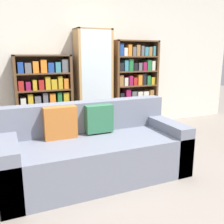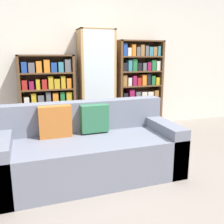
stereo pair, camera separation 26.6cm
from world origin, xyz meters
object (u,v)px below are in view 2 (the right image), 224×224
object	(u,v)px
couch	(89,150)
bookshelf_left	(48,98)
display_cabinet	(97,83)
bookshelf_right	(139,86)
wine_bottle	(134,127)

from	to	relation	value
couch	bookshelf_left	size ratio (longest dim) A/B	1.48
display_cabinet	couch	bearing A→B (deg)	-109.03
couch	bookshelf_right	bearing A→B (deg)	49.43
couch	display_cabinet	bearing A→B (deg)	70.97
bookshelf_right	wine_bottle	xyz separation A→B (m)	(-0.31, -0.50, -0.64)
bookshelf_left	bookshelf_right	size ratio (longest dim) A/B	0.84
couch	bookshelf_left	distance (m)	1.67
bookshelf_right	bookshelf_left	bearing A→B (deg)	-179.99
bookshelf_left	bookshelf_right	distance (m)	1.67
bookshelf_left	bookshelf_right	world-z (taller)	bookshelf_right
bookshelf_left	bookshelf_right	xyz separation A→B (m)	(1.67, 0.00, 0.14)
display_cabinet	bookshelf_left	bearing A→B (deg)	178.92
couch	display_cabinet	xyz separation A→B (m)	(0.55, 1.59, 0.59)
bookshelf_left	wine_bottle	distance (m)	1.53
bookshelf_right	wine_bottle	size ratio (longest dim) A/B	4.08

